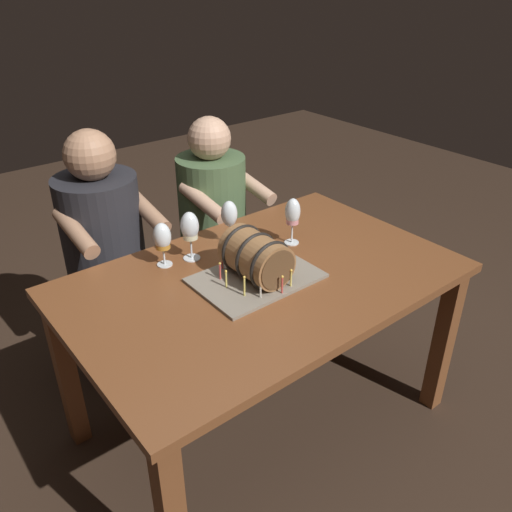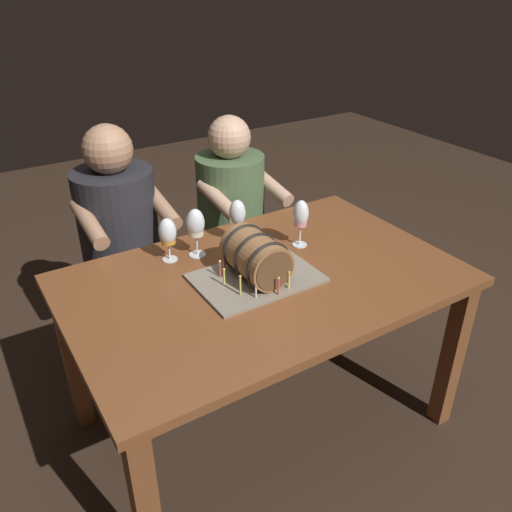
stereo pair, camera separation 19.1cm
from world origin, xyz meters
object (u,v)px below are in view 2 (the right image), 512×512
at_px(wine_glass_rose, 301,216).
at_px(person_seated_right, 232,230).
at_px(dining_table, 264,299).
at_px(wine_glass_amber, 168,234).
at_px(wine_glass_empty, 238,214).
at_px(barrel_cake, 256,260).
at_px(wine_glass_white, 196,225).
at_px(person_seated_left, 123,254).

xyz_separation_m(wine_glass_rose, person_seated_right, (0.04, 0.65, -0.35)).
bearing_deg(person_seated_right, dining_table, -111.08).
relative_size(wine_glass_amber, person_seated_right, 0.16).
bearing_deg(person_seated_right, wine_glass_empty, -116.44).
height_order(barrel_cake, wine_glass_white, wine_glass_white).
xyz_separation_m(wine_glass_white, person_seated_right, (0.44, 0.50, -0.35)).
xyz_separation_m(wine_glass_rose, wine_glass_amber, (-0.51, 0.17, -0.02)).
height_order(dining_table, wine_glass_rose, wine_glass_rose).
height_order(dining_table, wine_glass_empty, wine_glass_empty).
distance_m(dining_table, wine_glass_rose, 0.38).
bearing_deg(barrel_cake, wine_glass_white, 109.91).
bearing_deg(wine_glass_amber, dining_table, -51.06).
bearing_deg(barrel_cake, wine_glass_amber, 124.80).
height_order(wine_glass_white, wine_glass_amber, wine_glass_white).
bearing_deg(dining_table, person_seated_right, 68.92).
xyz_separation_m(barrel_cake, person_seated_right, (0.34, 0.78, -0.30)).
distance_m(barrel_cake, person_seated_left, 0.87).
xyz_separation_m(wine_glass_white, wine_glass_amber, (-0.11, 0.02, -0.02)).
relative_size(wine_glass_white, wine_glass_amber, 1.12).
distance_m(dining_table, wine_glass_empty, 0.38).
bearing_deg(dining_table, barrel_cake, -179.94).
distance_m(dining_table, person_seated_left, 0.84).
relative_size(wine_glass_empty, person_seated_left, 0.16).
height_order(wine_glass_amber, person_seated_left, person_seated_left).
distance_m(wine_glass_empty, wine_glass_amber, 0.31).
xyz_separation_m(dining_table, wine_glass_empty, (0.06, 0.29, 0.24)).
relative_size(barrel_cake, person_seated_right, 0.39).
relative_size(wine_glass_rose, wine_glass_amber, 1.12).
bearing_deg(wine_glass_amber, wine_glass_empty, -2.80).
bearing_deg(dining_table, wine_glass_empty, 78.76).
height_order(wine_glass_rose, wine_glass_amber, wine_glass_rose).
distance_m(wine_glass_amber, person_seated_left, 0.56).
bearing_deg(wine_glass_rose, barrel_cake, -156.03).
relative_size(wine_glass_amber, person_seated_left, 0.15).
bearing_deg(wine_glass_amber, person_seated_right, 40.75).
bearing_deg(wine_glass_white, dining_table, -64.15).
bearing_deg(wine_glass_empty, person_seated_left, 126.29).
bearing_deg(barrel_cake, dining_table, 0.06).
xyz_separation_m(barrel_cake, wine_glass_white, (-0.10, 0.28, 0.05)).
bearing_deg(wine_glass_rose, person_seated_right, 86.76).
xyz_separation_m(wine_glass_rose, wine_glass_empty, (-0.21, 0.16, -0.00)).
distance_m(wine_glass_rose, person_seated_right, 0.74).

